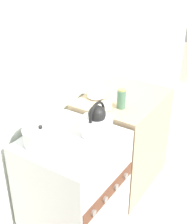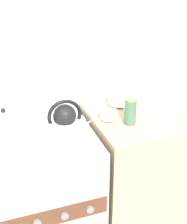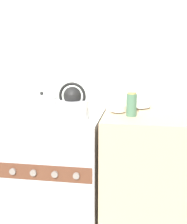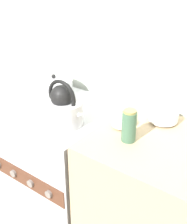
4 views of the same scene
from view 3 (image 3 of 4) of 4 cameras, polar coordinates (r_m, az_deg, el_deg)
wall_back at (r=2.65m, az=-4.80°, el=9.72°), size 7.00×0.06×2.50m
stove at (r=2.47m, az=-6.60°, el=-10.21°), size 0.68×0.65×0.86m
counter at (r=2.38m, az=11.70°, el=-10.90°), size 0.80×0.63×0.89m
kettle at (r=2.17m, az=-3.80°, el=1.14°), size 0.28×0.23×0.26m
cooking_pot at (r=2.49m, az=-9.41°, el=1.77°), size 0.25×0.25×0.15m
enamel_bowl at (r=2.41m, az=8.47°, el=1.62°), size 0.16×0.16×0.07m
small_ceramic_bowl at (r=2.25m, az=4.52°, el=0.71°), size 0.11×0.11×0.06m
storage_jar at (r=2.14m, az=6.97°, el=1.38°), size 0.07×0.07×0.17m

